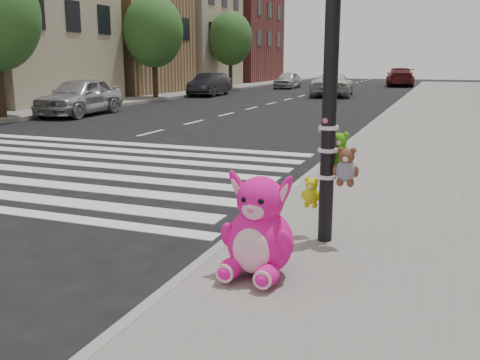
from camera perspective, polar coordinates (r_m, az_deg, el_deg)
The scene contains 17 objects.
ground at distance 5.93m, azimuth -21.06°, elevation -9.64°, with size 120.00×120.00×0.00m, color black.
sidewalk_far at distance 29.66m, azimuth -14.83°, elevation 8.25°, with size 6.00×80.00×0.14m, color slate.
curb_edge at distance 14.34m, azimuth 11.87°, elevation 4.04°, with size 0.12×80.00×0.15m, color gray.
crosswalk at distance 12.58m, azimuth -20.64°, elevation 2.00°, with size 11.00×6.00×0.01m, color silver, non-canonical shape.
bld_far_c at distance 35.72m, azimuth -12.10°, elevation 15.40°, with size 6.00×8.00×8.00m, color #A47F57.
bld_far_d at distance 43.61m, azimuth -5.47°, elevation 16.40°, with size 6.00×8.00×10.00m, color tan.
bld_far_e at distance 53.65m, azimuth -0.04°, elevation 15.22°, with size 6.00×10.00×9.00m, color brown.
signal_pole at distance 5.95m, azimuth 9.83°, elevation 8.62°, with size 0.69×0.50×4.00m.
tree_far_b at distance 30.05m, azimuth -9.23°, elevation 15.39°, with size 3.20×3.20×5.44m.
tree_far_c at distance 39.95m, azimuth -1.03°, elevation 14.85°, with size 3.20×3.20×5.44m.
pink_bunny at distance 5.10m, azimuth 2.02°, elevation -5.69°, with size 0.73×0.77×1.03m.
red_teddy at distance 5.21m, azimuth -0.57°, elevation -8.86°, with size 0.15×0.11×0.22m, color #9F2A0F, non-canonical shape.
car_silver_far at distance 22.31m, azimuth -16.71°, elevation 8.54°, with size 1.76×4.37×1.49m, color #B9B9BE.
car_dark_far at distance 33.11m, azimuth -3.25°, elevation 10.14°, with size 1.45×4.17×1.37m, color black.
car_white_near at distance 33.06m, azimuth 9.85°, elevation 9.98°, with size 2.28×4.94×1.37m, color beige.
car_maroon_near at distance 46.84m, azimuth 16.69°, elevation 10.48°, with size 2.12×5.21×1.51m, color #58191B.
car_silver_deep at distance 41.78m, azimuth 5.11°, elevation 10.58°, with size 1.50×3.73×1.27m, color silver.
Camera 1 is at (3.79, -4.00, 2.17)m, focal length 40.00 mm.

